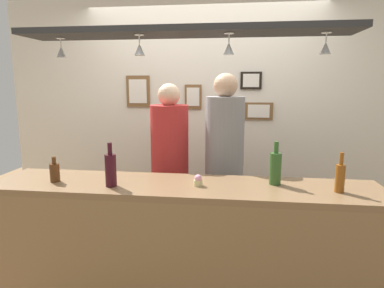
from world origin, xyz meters
TOP-DOWN VIEW (x-y plane):
  - ground_plane at (0.00, 0.00)m, footprint 8.00×8.00m
  - back_wall at (0.00, 1.10)m, footprint 4.40×0.06m
  - bar_counter at (0.00, -0.50)m, footprint 2.70×0.55m
  - overhead_glass_rack at (0.00, -0.30)m, footprint 2.20×0.36m
  - hanging_wineglass_far_left at (-0.88, -0.27)m, footprint 0.07×0.07m
  - hanging_wineglass_left at (-0.29, -0.36)m, footprint 0.07×0.07m
  - hanging_wineglass_center_left at (0.29, -0.35)m, footprint 0.07×0.07m
  - hanging_wineglass_center at (0.90, -0.30)m, footprint 0.07×0.07m
  - person_left_red_shirt at (-0.24, 0.35)m, footprint 0.34×0.34m
  - person_middle_grey_shirt at (0.26, 0.35)m, footprint 0.34×0.34m
  - bottle_champagne_green at (0.63, -0.27)m, footprint 0.08×0.08m
  - bottle_wine_dark_red at (-0.48, -0.46)m, footprint 0.08×0.08m
  - bottle_beer_brown_stubby at (-0.92, -0.40)m, footprint 0.07×0.07m
  - bottle_beer_amber_tall at (1.02, -0.39)m, footprint 0.06×0.06m
  - cupcake at (0.10, -0.37)m, footprint 0.06×0.06m
  - picture_frame_upper_small at (0.50, 1.06)m, footprint 0.22×0.02m
  - picture_frame_lower_pair at (0.59, 1.06)m, footprint 0.30×0.02m
  - picture_frame_crest at (-0.11, 1.06)m, footprint 0.18×0.02m
  - picture_frame_caricature at (-0.72, 1.06)m, footprint 0.26×0.02m

SIDE VIEW (x-z plane):
  - ground_plane at x=0.00m, z-range 0.00..0.00m
  - bar_counter at x=0.00m, z-range 0.18..1.18m
  - person_left_red_shirt at x=-0.24m, z-range 0.17..1.87m
  - cupcake at x=0.10m, z-range 1.00..1.07m
  - bottle_beer_brown_stubby at x=-0.92m, z-range 0.98..1.16m
  - person_middle_grey_shirt at x=0.26m, z-range 0.19..1.97m
  - bottle_beer_amber_tall at x=1.02m, z-range 0.97..1.23m
  - bottle_wine_dark_red at x=-0.48m, z-range 0.97..1.27m
  - bottle_champagne_green at x=0.63m, z-range 0.97..1.27m
  - back_wall at x=0.00m, z-range 0.00..2.60m
  - picture_frame_lower_pair at x=0.59m, z-range 1.31..1.49m
  - picture_frame_crest at x=-0.11m, z-range 1.42..1.68m
  - picture_frame_caricature at x=-0.72m, z-range 1.44..1.78m
  - picture_frame_upper_small at x=0.50m, z-range 1.63..1.81m
  - hanging_wineglass_far_left at x=-0.88m, z-range 1.85..1.98m
  - hanging_wineglass_left at x=-0.29m, z-range 1.85..1.98m
  - hanging_wineglass_center_left at x=0.29m, z-range 1.85..1.98m
  - hanging_wineglass_center at x=0.90m, z-range 1.85..1.98m
  - overhead_glass_rack at x=0.00m, z-range 2.00..2.04m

